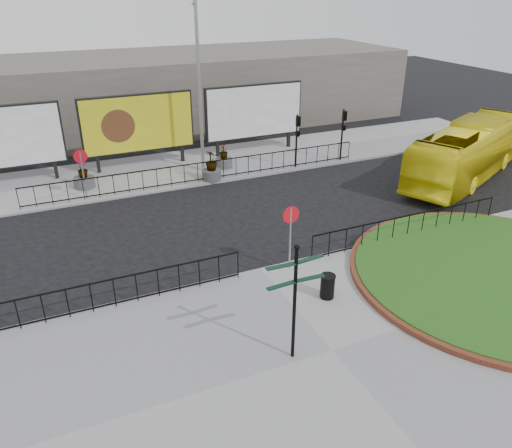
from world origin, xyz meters
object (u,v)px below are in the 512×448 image
billboard_mid (138,124)px  bus (468,151)px  fingerpost_sign (295,292)px  planter_c (224,159)px  planter_b (211,169)px  lamp_post (199,84)px  litter_bin (327,286)px  planter_a (84,178)px

billboard_mid → bus: billboard_mid is taller
billboard_mid → fingerpost_sign: 17.72m
bus → planter_c: size_ratio=7.87×
planter_b → planter_c: planter_b is taller
lamp_post → billboard_mid: bearing=146.7°
fingerpost_sign → planter_c: bearing=78.6°
bus → litter_bin: bearing=93.6°
planter_c → fingerpost_sign: bearing=-103.9°
lamp_post → planter_a: bearing=-180.0°
litter_bin → billboard_mid: bearing=100.1°
bus → planter_a: (-19.06, 6.67, -0.90)m
billboard_mid → planter_c: billboard_mid is taller
bus → planter_a: 20.22m
billboard_mid → planter_a: billboard_mid is taller
litter_bin → planter_b: 12.02m
planter_a → planter_b: size_ratio=0.91×
billboard_mid → planter_b: billboard_mid is taller
fingerpost_sign → planter_b: size_ratio=2.22×
planter_a → billboard_mid: bearing=30.1°
fingerpost_sign → planter_c: (3.89, 15.74, -1.70)m
lamp_post → litter_bin: 14.27m
planter_a → planter_b: bearing=-14.2°
billboard_mid → litter_bin: bearing=-79.9°
planter_c → lamp_post: bearing=180.0°
lamp_post → planter_a: 7.67m
fingerpost_sign → litter_bin: size_ratio=4.23×
fingerpost_sign → bus: bearing=33.1°
fingerpost_sign → litter_bin: fingerpost_sign is taller
planter_c → planter_b: bearing=-129.0°
litter_bin → fingerpost_sign: bearing=-138.7°
billboard_mid → litter_bin: billboard_mid is taller
lamp_post → fingerpost_sign: (-2.66, -15.74, -2.55)m
bus → planter_b: 13.72m
litter_bin → lamp_post: bearing=89.0°
billboard_mid → fingerpost_sign: bearing=-88.9°
billboard_mid → fingerpost_sign: size_ratio=1.73×
billboard_mid → planter_b: size_ratio=3.85×
planter_b → bus: bearing=-21.7°
fingerpost_sign → planter_b: (2.59, 14.14, -1.56)m
billboard_mid → lamp_post: bearing=-33.3°
planter_c → billboard_mid: bearing=155.0°
lamp_post → planter_a: (-6.41, -0.00, -4.22)m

